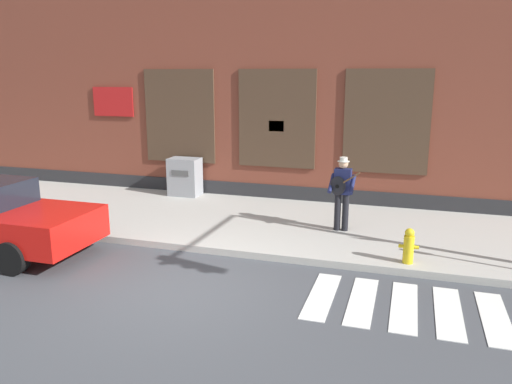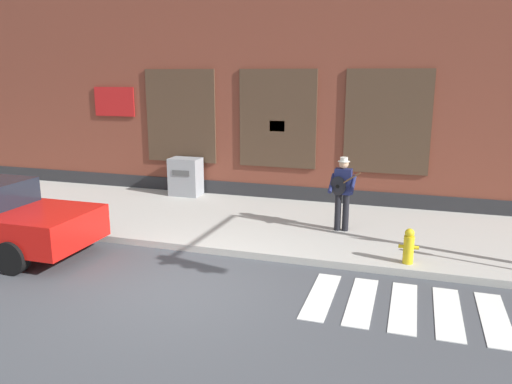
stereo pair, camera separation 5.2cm
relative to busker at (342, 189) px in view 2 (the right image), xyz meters
The scene contains 7 objects.
ground_plane 4.55m from the busker, 120.62° to the right, with size 160.00×160.00×0.00m, color #424449.
sidewalk 2.50m from the busker, behind, with size 28.00×4.58×0.15m.
building_backdrop 5.80m from the busker, 116.24° to the left, with size 28.00×4.06×7.87m.
crosswalk 4.34m from the busker, 52.46° to the right, with size 5.20×1.90×0.01m.
busker is the anchor object (origin of this frame).
utility_box 5.41m from the busker, 156.98° to the left, with size 0.91×0.63×1.13m.
fire_hydrant 2.36m from the busker, 47.26° to the right, with size 0.38×0.20×0.70m.
Camera 2 is at (3.75, -7.43, 3.73)m, focal length 35.00 mm.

